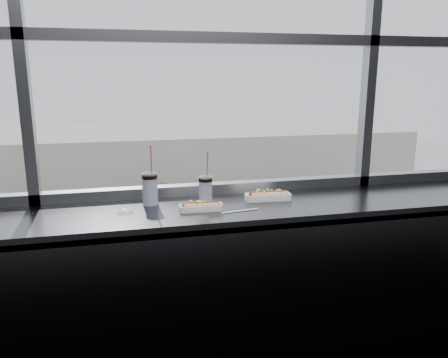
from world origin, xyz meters
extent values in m
plane|color=black|center=(0.00, 1.50, 0.55)|extent=(6.00, 0.00, 6.00)
cube|color=#535558|center=(0.00, 1.23, 1.07)|extent=(6.00, 0.55, 0.06)
cube|color=#535558|center=(0.00, 0.97, 0.55)|extent=(6.00, 0.04, 1.04)
cube|color=white|center=(-0.13, 1.17, 1.10)|extent=(0.23, 0.09, 0.01)
cube|color=white|center=(-0.13, 1.17, 1.12)|extent=(0.23, 0.09, 0.03)
cylinder|color=tan|center=(-0.13, 1.17, 1.12)|extent=(0.18, 0.05, 0.04)
cylinder|color=maroon|center=(-0.13, 1.17, 1.14)|extent=(0.19, 0.04, 0.03)
cube|color=white|center=(0.28, 1.28, 1.10)|extent=(0.26, 0.10, 0.01)
cube|color=white|center=(0.28, 1.28, 1.12)|extent=(0.26, 0.10, 0.03)
cylinder|color=tan|center=(0.28, 1.28, 1.13)|extent=(0.20, 0.06, 0.04)
cylinder|color=maroon|center=(0.28, 1.28, 1.14)|extent=(0.21, 0.05, 0.03)
cylinder|color=white|center=(-0.38, 1.35, 1.18)|extent=(0.08, 0.08, 0.17)
cylinder|color=black|center=(-0.38, 1.35, 1.26)|extent=(0.09, 0.09, 0.02)
cylinder|color=silver|center=(-0.38, 1.35, 1.27)|extent=(0.09, 0.09, 0.01)
cylinder|color=#CB455F|center=(-0.37, 1.34, 1.35)|extent=(0.01, 0.04, 0.18)
cylinder|color=white|center=(-0.08, 1.28, 1.17)|extent=(0.07, 0.07, 0.15)
cylinder|color=black|center=(-0.08, 1.28, 1.24)|extent=(0.08, 0.08, 0.02)
cylinder|color=silver|center=(-0.08, 1.28, 1.25)|extent=(0.08, 0.08, 0.01)
cylinder|color=#CB455F|center=(-0.07, 1.27, 1.32)|extent=(0.01, 0.04, 0.16)
cylinder|color=white|center=(0.07, 1.10, 1.10)|extent=(0.21, 0.04, 0.01)
ellipsoid|color=silver|center=(-0.52, 1.22, 1.11)|extent=(0.10, 0.07, 0.02)
plane|color=#A8A6A4|center=(0.00, 45.00, -11.00)|extent=(120.00, 120.00, 0.00)
cube|color=black|center=(0.00, 21.50, -10.97)|extent=(80.00, 10.00, 0.06)
cube|color=#A8A6A4|center=(0.00, 29.50, -10.98)|extent=(80.00, 6.00, 0.04)
cube|color=#BBB3A3|center=(0.00, 39.50, -7.00)|extent=(50.00, 14.00, 8.00)
imported|color=#611800|center=(1.36, 17.50, -9.95)|extent=(2.51, 5.97, 1.99)
imported|color=#B13C39|center=(2.63, 25.50, -9.86)|extent=(3.34, 6.74, 2.17)
imported|color=beige|center=(11.42, 25.50, -10.02)|extent=(2.69, 5.67, 1.84)
imported|color=#4D3C79|center=(12.71, 17.50, -9.93)|extent=(2.78, 6.19, 2.03)
imported|color=silver|center=(5.92, 17.50, -9.90)|extent=(2.66, 6.27, 2.08)
imported|color=#66605B|center=(-4.53, 28.83, -9.97)|extent=(0.88, 0.66, 1.98)
imported|color=#66605B|center=(10.62, 28.79, -9.94)|extent=(0.91, 0.68, 2.04)
imported|color=#66605B|center=(-1.17, 28.97, -9.88)|extent=(0.72, 0.96, 2.16)
imported|color=#66605B|center=(5.76, 29.22, -9.82)|extent=(0.76, 1.01, 2.28)
cylinder|color=#47382B|center=(-7.78, 29.50, -9.79)|extent=(0.24, 0.24, 2.41)
sphere|color=#286C1F|center=(-7.78, 29.50, -7.58)|extent=(3.22, 3.22, 3.22)
cylinder|color=#47382B|center=(1.98, 29.50, -9.73)|extent=(0.25, 0.25, 2.55)
sphere|color=#286C1F|center=(1.98, 29.50, -7.39)|extent=(3.40, 3.40, 3.40)
cylinder|color=#47382B|center=(11.65, 29.50, -9.79)|extent=(0.24, 0.24, 2.42)
sphere|color=#286C1F|center=(11.65, 29.50, -7.57)|extent=(3.22, 3.22, 3.22)
camera|label=1|loc=(-0.52, -1.00, 1.79)|focal=35.00mm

